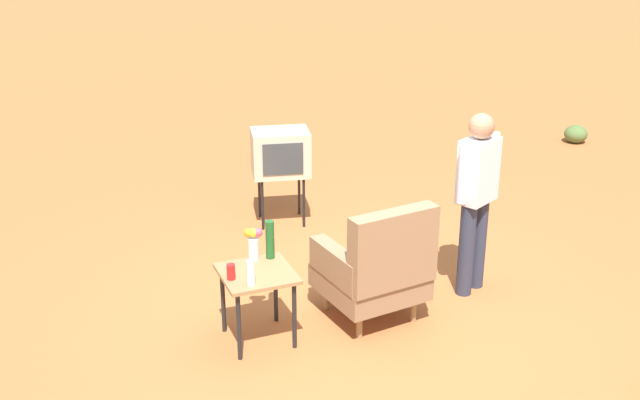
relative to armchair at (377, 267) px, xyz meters
name	(u,v)px	position (x,y,z in m)	size (l,w,h in m)	color
ground_plane	(368,314)	(0.02, -0.12, -0.50)	(60.00, 60.00, 0.00)	#AD6033
armchair	(377,267)	(0.00, 0.00, 0.00)	(0.86, 0.87, 1.06)	#937047
side_table	(257,282)	(1.00, -0.08, 0.02)	(0.56, 0.56, 0.60)	black
tv_on_stand	(280,153)	(0.03, -2.29, 0.28)	(0.68, 0.56, 1.03)	black
person_standing	(476,192)	(-1.02, -0.18, 0.44)	(0.52, 0.36, 1.64)	#2D3347
bottle_wine_green	(270,240)	(0.82, -0.28, 0.26)	(0.07, 0.07, 0.32)	#1E5623
bottle_short_clear	(251,273)	(1.11, 0.11, 0.20)	(0.06, 0.06, 0.20)	silver
soda_can_red	(231,272)	(1.22, -0.04, 0.16)	(0.07, 0.07, 0.12)	red
flower_vase	(253,242)	(0.95, -0.31, 0.25)	(0.15, 0.10, 0.27)	silver
shrub_far	(576,134)	(-4.85, -3.47, -0.37)	(0.33, 0.33, 0.25)	#516B38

